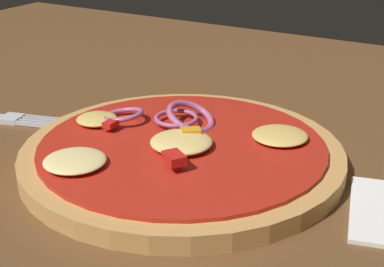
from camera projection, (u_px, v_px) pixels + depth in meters
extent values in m
cube|color=brown|center=(142.00, 166.00, 0.48)|extent=(1.14, 0.92, 0.03)
cylinder|color=tan|center=(179.00, 157.00, 0.45)|extent=(0.25, 0.25, 0.01)
cylinder|color=red|center=(179.00, 147.00, 0.45)|extent=(0.23, 0.23, 0.00)
ellipsoid|color=#E5BC60|center=(280.00, 135.00, 0.46)|extent=(0.04, 0.04, 0.01)
ellipsoid|color=#F4DB8E|center=(75.00, 161.00, 0.42)|extent=(0.05, 0.05, 0.01)
ellipsoid|color=#EFCC72|center=(181.00, 142.00, 0.44)|extent=(0.05, 0.05, 0.01)
ellipsoid|color=#E5BC60|center=(99.00, 118.00, 0.49)|extent=(0.03, 0.03, 0.01)
torus|color=#B25984|center=(123.00, 115.00, 0.49)|extent=(0.04, 0.04, 0.01)
torus|color=#B25984|center=(191.00, 117.00, 0.49)|extent=(0.04, 0.04, 0.02)
torus|color=#B25984|center=(176.00, 118.00, 0.49)|extent=(0.04, 0.04, 0.00)
cube|color=red|center=(174.00, 158.00, 0.41)|extent=(0.02, 0.02, 0.01)
cube|color=red|center=(110.00, 124.00, 0.47)|extent=(0.01, 0.01, 0.00)
cube|color=orange|center=(191.00, 132.00, 0.45)|extent=(0.02, 0.02, 0.01)
cube|color=silver|center=(12.00, 119.00, 0.54)|extent=(0.02, 0.02, 0.00)
cube|color=silver|center=(35.00, 125.00, 0.53)|extent=(0.04, 0.01, 0.00)
cube|color=silver|center=(38.00, 123.00, 0.53)|extent=(0.04, 0.01, 0.00)
cube|color=silver|center=(40.00, 120.00, 0.54)|extent=(0.04, 0.01, 0.00)
cube|color=silver|center=(43.00, 118.00, 0.54)|extent=(0.04, 0.01, 0.00)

